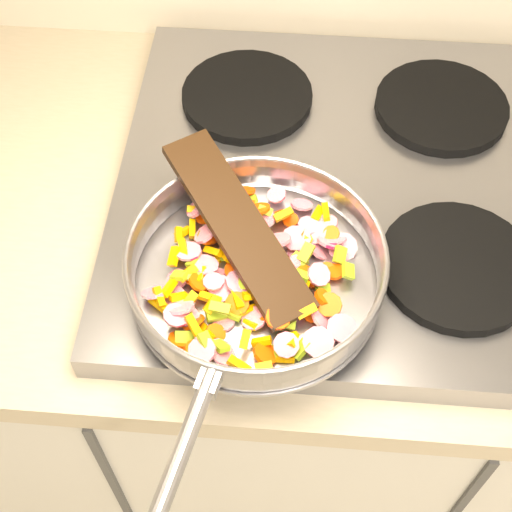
{
  "coord_description": "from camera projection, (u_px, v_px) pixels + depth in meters",
  "views": [
    {
      "loc": [
        -0.76,
        1.02,
        1.65
      ],
      "look_at": [
        -0.8,
        1.48,
        1.01
      ],
      "focal_mm": 50.0,
      "sensor_mm": 36.0,
      "label": 1
    }
  ],
  "objects": [
    {
      "name": "grate_fl",
      "position": [
        227.0,
        251.0,
        0.87
      ],
      "size": [
        0.19,
        0.19,
        0.02
      ],
      "primitive_type": "cylinder",
      "color": "black",
      "rests_on": "cooktop"
    },
    {
      "name": "wooden_spatula",
      "position": [
        237.0,
        225.0,
        0.82
      ],
      "size": [
        0.2,
        0.24,
        0.07
      ],
      "primitive_type": "cube",
      "rotation": [
        0.0,
        -0.21,
        2.19
      ],
      "color": "black",
      "rests_on": "saute_pan"
    },
    {
      "name": "grate_bl",
      "position": [
        247.0,
        96.0,
        1.03
      ],
      "size": [
        0.19,
        0.19,
        0.02
      ],
      "primitive_type": "cylinder",
      "color": "black",
      "rests_on": "cooktop"
    },
    {
      "name": "cooktop",
      "position": [
        341.0,
        187.0,
        0.97
      ],
      "size": [
        0.6,
        0.6,
        0.04
      ],
      "primitive_type": "cube",
      "color": "#939399",
      "rests_on": "counter_top"
    },
    {
      "name": "vegetable_heap",
      "position": [
        253.0,
        275.0,
        0.82
      ],
      "size": [
        0.26,
        0.27,
        0.05
      ],
      "color": "#CE1444",
      "rests_on": "saute_pan"
    },
    {
      "name": "grate_fr",
      "position": [
        458.0,
        266.0,
        0.86
      ],
      "size": [
        0.19,
        0.19,
        0.02
      ],
      "primitive_type": "cylinder",
      "color": "black",
      "rests_on": "cooktop"
    },
    {
      "name": "saute_pan",
      "position": [
        255.0,
        268.0,
        0.81
      ],
      "size": [
        0.34,
        0.5,
        0.06
      ],
      "rotation": [
        0.0,
        0.0,
        -0.22
      ],
      "color": "#9E9EA5",
      "rests_on": "grate_fl"
    },
    {
      "name": "grate_br",
      "position": [
        441.0,
        107.0,
        1.02
      ],
      "size": [
        0.19,
        0.19,
        0.02
      ],
      "primitive_type": "cylinder",
      "color": "black",
      "rests_on": "cooktop"
    }
  ]
}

